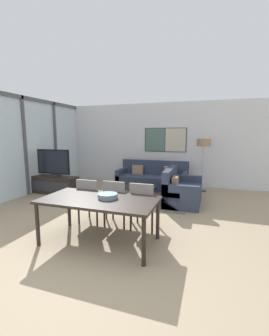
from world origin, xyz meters
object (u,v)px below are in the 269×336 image
(fruit_bowl, at_px, (108,196))
(floor_lamp, at_px, (204,146))
(sofa_main, at_px, (153,179))
(coffee_table, at_px, (140,189))
(dining_chair_centre, at_px, (116,200))
(dining_chair_left, at_px, (90,198))
(sofa_side, at_px, (180,192))
(dining_table, at_px, (99,203))
(tv_console, at_px, (54,185))
(dining_chair_right, at_px, (143,203))
(television, at_px, (53,163))

(fruit_bowl, distance_m, floor_lamp, 4.17)
(sofa_main, height_order, fruit_bowl, sofa_main)
(coffee_table, xyz_separation_m, dining_chair_centre, (0.09, -1.84, 0.24))
(dining_chair_left, relative_size, dining_chair_centre, 1.00)
(sofa_side, xyz_separation_m, dining_table, (-0.96, -2.61, 0.38))
(tv_console, xyz_separation_m, dining_chair_left, (2.18, -1.68, 0.26))
(sofa_side, height_order, dining_chair_right, dining_chair_right)
(television, distance_m, dining_chair_right, 3.68)
(tv_console, relative_size, dining_chair_right, 1.59)
(television, height_order, floor_lamp, floor_lamp)
(television, bearing_deg, floor_lamp, 21.45)
(dining_chair_left, height_order, dining_chair_right, same)
(dining_chair_right, bearing_deg, dining_chair_left, -179.25)
(coffee_table, height_order, dining_chair_left, dining_chair_left)
(dining_table, xyz_separation_m, floor_lamp, (1.45, 3.98, 0.74))
(sofa_main, bearing_deg, tv_console, -149.42)
(floor_lamp, bearing_deg, dining_table, -109.98)
(tv_console, xyz_separation_m, television, (0.00, 0.00, 0.65))
(tv_console, relative_size, floor_lamp, 0.89)
(dining_chair_centre, bearing_deg, television, 148.78)
(coffee_table, bearing_deg, dining_chair_left, -103.36)
(coffee_table, height_order, fruit_bowl, fruit_bowl)
(tv_console, distance_m, dining_chair_left, 2.77)
(dining_chair_left, height_order, dining_chair_centre, same)
(television, height_order, dining_chair_right, television)
(sofa_main, relative_size, coffee_table, 2.51)
(tv_console, bearing_deg, dining_chair_right, -27.10)
(dining_table, height_order, dining_chair_centre, dining_chair_centre)
(tv_console, height_order, floor_lamp, floor_lamp)
(dining_chair_left, bearing_deg, dining_chair_right, 0.75)
(dining_chair_centre, bearing_deg, dining_chair_right, -2.08)
(dining_chair_left, height_order, fruit_bowl, dining_chair_left)
(sofa_side, relative_size, floor_lamp, 0.89)
(dining_chair_left, xyz_separation_m, dining_chair_centre, (0.54, 0.03, 0.00))
(television, distance_m, dining_table, 3.60)
(sofa_main, height_order, dining_chair_right, dining_chair_right)
(tv_console, relative_size, dining_table, 0.77)
(tv_console, bearing_deg, dining_chair_left, -37.60)
(dining_table, relative_size, dining_chair_right, 2.07)
(coffee_table, relative_size, dining_table, 0.48)
(dining_chair_left, distance_m, fruit_bowl, 0.92)
(fruit_bowl, bearing_deg, dining_chair_left, 138.14)
(sofa_side, bearing_deg, tv_console, 94.11)
(fruit_bowl, bearing_deg, dining_chair_right, 55.23)
(sofa_side, distance_m, floor_lamp, 1.84)
(dining_chair_left, xyz_separation_m, fruit_bowl, (0.66, -0.59, 0.26))
(floor_lamp, bearing_deg, tv_console, -158.54)
(sofa_side, height_order, floor_lamp, floor_lamp)
(television, bearing_deg, sofa_side, 4.10)
(coffee_table, bearing_deg, dining_chair_centre, -87.16)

